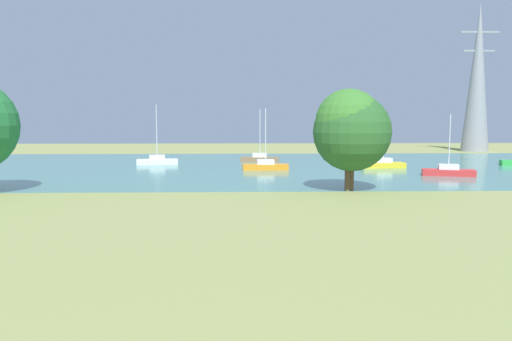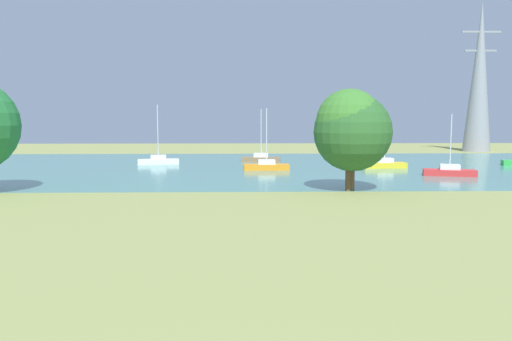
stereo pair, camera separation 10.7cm
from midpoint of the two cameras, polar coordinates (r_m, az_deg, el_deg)
The scene contains 10 objects.
ground_plane at distance 29.41m, azimuth -1.23°, elevation -4.78°, with size 160.00×160.00×0.00m, color #8C9351.
water_surface at distance 57.15m, azimuth -1.50°, elevation 0.49°, with size 140.00×40.00×0.02m, color teal.
sailboat_yellow at distance 56.84m, azimuth 14.26°, elevation 0.73°, with size 4.90×1.88×6.29m.
sailboat_white at distance 60.69m, azimuth -11.27°, elevation 1.13°, with size 4.99×2.32×7.06m.
sailboat_brown at distance 62.78m, azimuth 0.40°, elevation 1.40°, with size 4.92×1.95×6.63m.
sailboat_red at distance 51.06m, azimuth 21.06°, elevation -0.07°, with size 5.03×2.75×5.87m.
sailboat_orange at distance 52.97m, azimuth 1.04°, elevation 0.54°, with size 4.84×1.64×6.50m.
tree_east_near at distance 38.01m, azimuth 10.46°, elevation 5.41°, with size 5.01×5.01×7.69m.
tree_east_far at distance 38.21m, azimuth 10.82°, elevation 4.30°, with size 5.88×5.88×7.38m.
electricity_pylon at distance 90.78m, azimuth 23.94°, elevation 9.70°, with size 6.40×4.40×24.28m.
Camera 1 is at (-0.31, -6.89, 5.51)m, focal length 35.02 mm.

